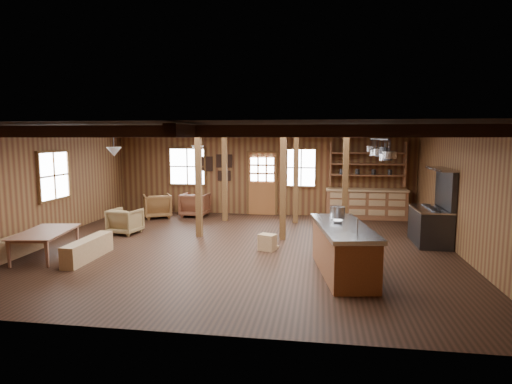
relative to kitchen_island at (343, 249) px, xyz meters
The scene contains 22 objects.
room 3.02m from the kitchen_island, 145.76° to the left, with size 10.04×9.04×2.84m.
ceiling_joists 3.70m from the kitchen_island, 142.94° to the left, with size 9.80×8.82×0.18m.
timber_posts 4.24m from the kitchen_island, 116.67° to the left, with size 3.95×2.35×2.80m.
back_door 6.53m from the kitchen_island, 111.39° to the left, with size 1.02×0.08×2.15m.
window_back_left 7.94m from the kitchen_island, 129.31° to the left, with size 1.32×0.06×1.32m.
window_back_right 6.27m from the kitchen_island, 100.05° to the left, with size 1.02×0.06×1.32m.
window_left 7.72m from the kitchen_island, 163.90° to the left, with size 0.14×1.24×1.32m.
notice_boards 7.30m from the kitchen_island, 122.54° to the left, with size 1.08×0.03×0.90m.
back_counter 5.91m from the kitchen_island, 80.04° to the left, with size 2.55×0.60×2.45m.
pendant_lamps 5.60m from the kitchen_island, 150.50° to the left, with size 1.86×2.36×0.66m.
pot_rack 2.78m from the kitchen_island, 66.06° to the left, with size 0.35×3.00×0.46m.
kitchen_island is the anchor object (origin of this frame).
step_stool 2.23m from the kitchen_island, 137.72° to the left, with size 0.42×0.30×0.37m, color #9B7146.
commercial_range 3.51m from the kitchen_island, 49.66° to the left, with size 0.79×1.51×1.86m.
dining_table 6.28m from the kitchen_island, behind, with size 1.66×0.92×0.58m, color #8C5840.
bench_wall 7.03m from the kitchen_island, behind, with size 0.30×1.62×0.45m, color #9B7146.
bench_aisle 5.34m from the kitchen_island, behind, with size 0.31×1.63×0.45m, color #9B7146.
armchair_a 7.54m from the kitchen_island, 138.73° to the left, with size 0.83×0.85×0.77m, color brown.
armchair_b 7.03m from the kitchen_island, 130.03° to the left, with size 0.83×0.85×0.77m, color #592D1A.
armchair_c 6.22m from the kitchen_island, 155.11° to the left, with size 0.74×0.76×0.69m, color olive.
counter_pot 1.15m from the kitchen_island, 94.48° to the left, with size 0.32×0.32×0.19m, color #ADAFB4.
bowl 0.55m from the kitchen_island, 116.69° to the left, with size 0.24×0.24×0.06m, color silver.
Camera 1 is at (1.92, -9.70, 2.59)m, focal length 30.00 mm.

